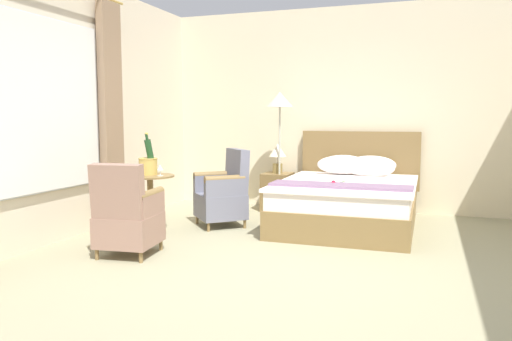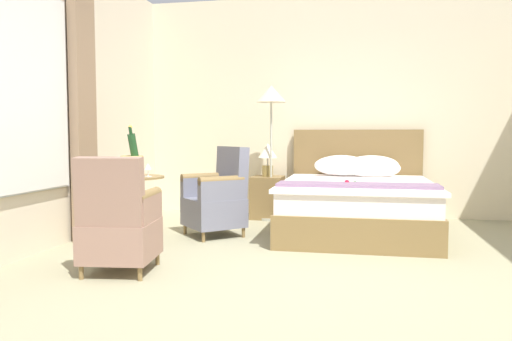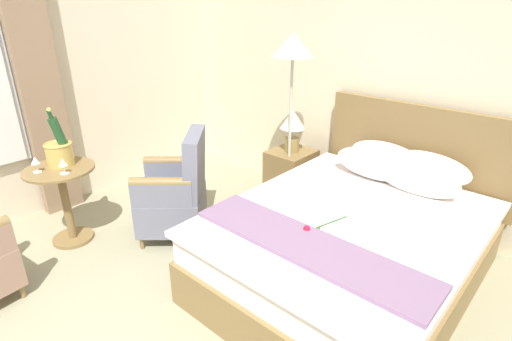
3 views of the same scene
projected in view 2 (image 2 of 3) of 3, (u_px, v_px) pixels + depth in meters
ground_plane at (336, 286)px, 3.60m from camera, size 7.92×7.92×0.00m
wall_headboard_side at (347, 106)px, 6.70m from camera, size 5.57×0.12×2.94m
bed at (356, 201)px, 5.64m from camera, size 1.67×2.18×1.16m
nightstand at (268, 197)px, 6.54m from camera, size 0.43×0.45×0.55m
bedside_lamp at (268, 155)px, 6.50m from camera, size 0.25×0.25×0.43m
floor_lamp_brass at (271, 105)px, 6.31m from camera, size 0.38×0.38×1.71m
side_table_round at (135, 204)px, 4.84m from camera, size 0.56×0.56×0.69m
champagne_bucket at (132, 162)px, 4.87m from camera, size 0.22×0.22×0.50m
wine_glass_near_bucket at (123, 168)px, 4.68m from camera, size 0.07×0.07×0.13m
wine_glass_near_edge at (148, 168)px, 4.77m from camera, size 0.07×0.07×0.13m
armchair_by_window at (217, 198)px, 5.40m from camera, size 0.79×0.79×0.97m
armchair_facing_bed at (119, 224)px, 3.91m from camera, size 0.59×0.63×0.93m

